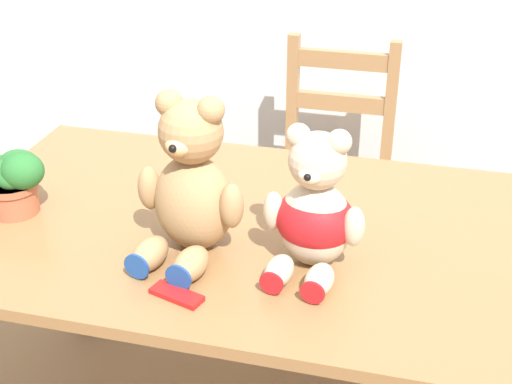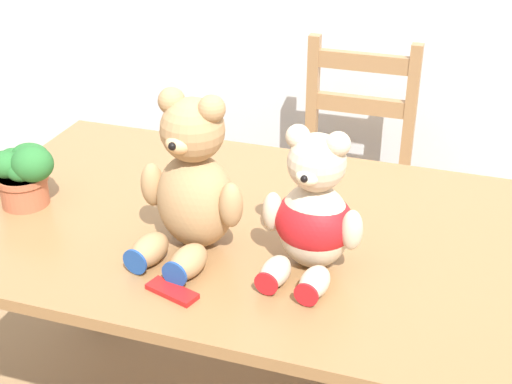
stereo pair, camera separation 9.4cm
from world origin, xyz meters
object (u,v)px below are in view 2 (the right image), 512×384
object	(u,v)px
potted_plant	(24,172)
chocolate_bar	(172,291)
wooden_chair_behind	(348,190)
teddy_bear_right	(313,215)
teddy_bear_left	(192,184)

from	to	relation	value
potted_plant	chocolate_bar	world-z (taller)	potted_plant
wooden_chair_behind	teddy_bear_right	world-z (taller)	teddy_bear_right
teddy_bear_right	potted_plant	bearing A→B (deg)	3.59
teddy_bear_left	teddy_bear_right	bearing A→B (deg)	-169.59
teddy_bear_left	potted_plant	xyz separation A→B (m)	(-0.49, 0.05, -0.07)
teddy_bear_right	wooden_chair_behind	bearing A→B (deg)	-77.51
wooden_chair_behind	potted_plant	distance (m)	1.18
wooden_chair_behind	teddy_bear_right	distance (m)	1.03
chocolate_bar	potted_plant	bearing A→B (deg)	154.86
wooden_chair_behind	teddy_bear_left	size ratio (longest dim) A/B	2.62
wooden_chair_behind	chocolate_bar	bearing A→B (deg)	81.67
teddy_bear_right	chocolate_bar	distance (m)	0.34
teddy_bear_left	chocolate_bar	world-z (taller)	teddy_bear_left
wooden_chair_behind	teddy_bear_left	world-z (taller)	teddy_bear_left
teddy_bear_right	potted_plant	size ratio (longest dim) A/B	1.91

